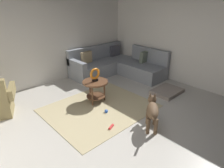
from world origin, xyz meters
The scene contains 11 objects.
ground_plane centered at (0.00, 0.00, -0.05)m, with size 6.00×6.00×0.10m, color #B7B2A8.
wall_back centered at (0.00, 2.94, 1.35)m, with size 6.00×0.12×2.70m, color silver.
wall_right centered at (2.94, 0.00, 1.35)m, with size 0.12×6.00×2.70m, color silver.
area_rug centered at (0.15, 0.70, 0.01)m, with size 2.30×1.90×0.01m, color tan.
sectional_couch centered at (1.99, 2.01, 0.29)m, with size 2.20×2.25×0.88m.
side_table centered at (0.29, 1.01, 0.42)m, with size 0.60×0.60×0.54m.
torus_sculpture centered at (0.29, 1.01, 0.71)m, with size 0.28×0.08×0.33m.
dog_bed_mat centered at (1.98, 0.08, 0.04)m, with size 0.80×0.60×0.09m, color gray.
dog centered at (0.42, -0.55, 0.38)m, with size 0.69×0.57×0.63m.
dog_toy_ball centered at (0.13, 0.45, 0.04)m, with size 0.08×0.08×0.08m, color blue.
dog_toy_rope centered at (-0.17, -0.03, 0.03)m, with size 0.05×0.05×0.16m, color red.
Camera 1 is at (-2.31, -2.33, 2.32)m, focal length 31.33 mm.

